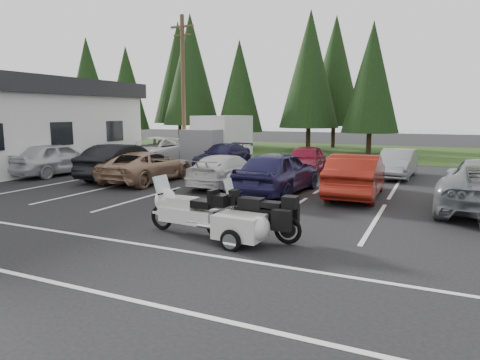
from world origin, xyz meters
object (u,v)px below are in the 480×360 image
car_far_1 (223,156)px  adventure_motorcycle (257,210)px  touring_motorcycle (188,206)px  car_near_2 (147,167)px  car_near_3 (227,170)px  cargo_trailer (239,230)px  box_truck (216,139)px  car_far_0 (156,151)px  utility_pole (183,87)px  car_near_4 (278,172)px  car_near_0 (57,158)px  car_near_1 (123,161)px  car_far_2 (305,160)px  car_near_5 (356,175)px  car_far_3 (397,163)px

car_far_1 → adventure_motorcycle: bearing=-57.7°
touring_motorcycle → adventure_motorcycle: (1.78, 0.23, 0.01)m
touring_motorcycle → car_near_2: bearing=137.4°
car_near_3 → cargo_trailer: 8.31m
box_truck → car_far_0: size_ratio=0.94×
car_near_3 → car_far_0: (-7.11, 4.82, 0.17)m
utility_pole → car_near_4: size_ratio=1.85×
adventure_motorcycle → car_far_0: bearing=133.7°
car_near_0 → car_near_1: bearing=-171.7°
car_near_4 → car_far_1: bearing=-44.8°
car_far_0 → cargo_trailer: car_far_0 is taller
car_far_1 → car_far_2: car_far_2 is taller
car_near_2 → car_far_2: size_ratio=1.16×
utility_pole → car_near_2: bearing=-69.3°
car_near_4 → car_near_5: car_near_4 is taller
car_near_0 → car_near_3: car_near_0 is taller
car_far_2 → car_near_4: bearing=-88.6°
car_near_0 → car_near_2: bearing=-176.5°
car_near_5 → car_near_4: bearing=11.0°
box_truck → car_near_5: size_ratio=1.17×
car_near_0 → car_near_4: car_near_4 is taller
box_truck → car_near_3: size_ratio=1.22×
utility_pole → car_near_1: bearing=-80.0°
car_far_0 → car_far_1: size_ratio=1.30×
car_near_5 → cargo_trailer: size_ratio=2.97×
box_truck → car_near_4: 11.19m
touring_motorcycle → box_truck: bearing=119.6°
box_truck → car_near_2: box_truck is taller
car_far_2 → touring_motorcycle: (0.44, -11.90, 0.01)m
utility_pole → cargo_trailer: bearing=-53.8°
car_near_1 → car_near_3: 5.37m
car_near_2 → car_far_1: bearing=-98.8°
cargo_trailer → adventure_motorcycle: (0.20, 0.57, 0.37)m
car_near_1 → car_near_4: (7.91, -0.55, 0.01)m
car_near_3 → car_near_5: size_ratio=0.96×
car_far_0 → adventure_motorcycle: (11.30, -11.54, -0.09)m
utility_pole → car_near_1: size_ratio=1.82×
car_near_0 → car_far_3: 16.68m
car_near_0 → touring_motorcycle: car_near_0 is taller
car_far_1 → touring_motorcycle: 13.51m
car_near_2 → car_near_5: car_near_5 is taller
car_far_3 → cargo_trailer: (-2.30, -12.92, -0.30)m
car_near_0 → car_near_2: 5.46m
car_far_0 → cargo_trailer: bearing=-43.9°
utility_pole → car_far_3: utility_pole is taller
car_near_1 → car_near_3: bearing=176.8°
car_near_0 → touring_motorcycle: size_ratio=1.82×
utility_pole → car_near_0: 9.12m
car_far_1 → car_far_3: bearing=2.9°
box_truck → car_near_1: size_ratio=1.14×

